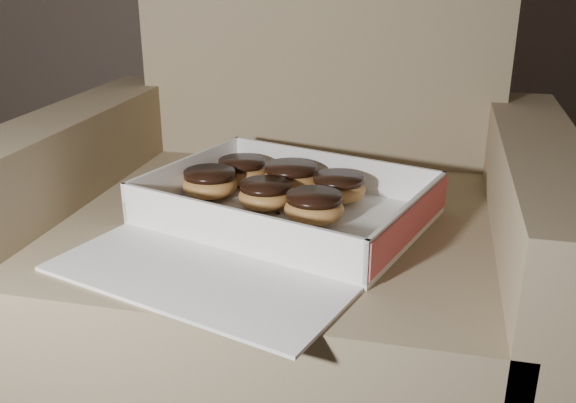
{
  "coord_description": "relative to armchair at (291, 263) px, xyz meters",
  "views": [
    {
      "loc": [
        0.14,
        0.13,
        0.77
      ],
      "look_at": [
        -0.06,
        1.0,
        0.43
      ],
      "focal_mm": 40.0,
      "sensor_mm": 36.0,
      "label": 1
    }
  ],
  "objects": [
    {
      "name": "armchair",
      "position": [
        0.0,
        0.0,
        0.0
      ],
      "size": [
        0.85,
        0.72,
        0.89
      ],
      "color": "#967D5F",
      "rests_on": "floor"
    },
    {
      "name": "crumb_a",
      "position": [
        -0.13,
        -0.07,
        0.13
      ],
      "size": [
        0.01,
        0.01,
        0.0
      ],
      "primitive_type": "ellipsoid",
      "color": "black",
      "rests_on": "bakery_box"
    },
    {
      "name": "crumb_d",
      "position": [
        -0.12,
        -0.11,
        0.13
      ],
      "size": [
        0.01,
        0.01,
        0.0
      ],
      "primitive_type": "ellipsoid",
      "color": "black",
      "rests_on": "bakery_box"
    },
    {
      "name": "crumb_c",
      "position": [
        -0.05,
        -0.16,
        0.13
      ],
      "size": [
        0.01,
        0.01,
        0.0
      ],
      "primitive_type": "ellipsoid",
      "color": "black",
      "rests_on": "bakery_box"
    },
    {
      "name": "donut_d",
      "position": [
        -0.02,
        -0.07,
        0.15
      ],
      "size": [
        0.08,
        0.08,
        0.04
      ],
      "color": "#CB8146",
      "rests_on": "bakery_box"
    },
    {
      "name": "crumb_b",
      "position": [
        -0.13,
        -0.16,
        0.13
      ],
      "size": [
        0.01,
        0.01,
        0.0
      ],
      "primitive_type": "ellipsoid",
      "color": "black",
      "rests_on": "bakery_box"
    },
    {
      "name": "donut_c",
      "position": [
        -0.0,
        0.01,
        0.15
      ],
      "size": [
        0.09,
        0.09,
        0.05
      ],
      "color": "#CB8146",
      "rests_on": "bakery_box"
    },
    {
      "name": "donut_e",
      "position": [
        0.08,
        -0.02,
        0.15
      ],
      "size": [
        0.09,
        0.09,
        0.04
      ],
      "color": "#CB8146",
      "rests_on": "bakery_box"
    },
    {
      "name": "donut_f",
      "position": [
        -0.09,
        0.03,
        0.15
      ],
      "size": [
        0.08,
        0.08,
        0.04
      ],
      "color": "#CB8146",
      "rests_on": "bakery_box"
    },
    {
      "name": "crumb_e",
      "position": [
        0.0,
        -0.09,
        0.13
      ],
      "size": [
        0.01,
        0.01,
        0.0
      ],
      "primitive_type": "ellipsoid",
      "color": "black",
      "rests_on": "bakery_box"
    },
    {
      "name": "donut_b",
      "position": [
        -0.12,
        -0.04,
        0.15
      ],
      "size": [
        0.09,
        0.09,
        0.04
      ],
      "color": "#CB8146",
      "rests_on": "bakery_box"
    },
    {
      "name": "bakery_box",
      "position": [
        0.01,
        -0.12,
        0.13
      ],
      "size": [
        0.5,
        0.55,
        0.07
      ],
      "rotation": [
        0.0,
        0.0,
        -0.3
      ],
      "color": "white",
      "rests_on": "armchair"
    },
    {
      "name": "donut_a",
      "position": [
        0.06,
        -0.11,
        0.15
      ],
      "size": [
        0.09,
        0.09,
        0.04
      ],
      "color": "#CB8146",
      "rests_on": "bakery_box"
    }
  ]
}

